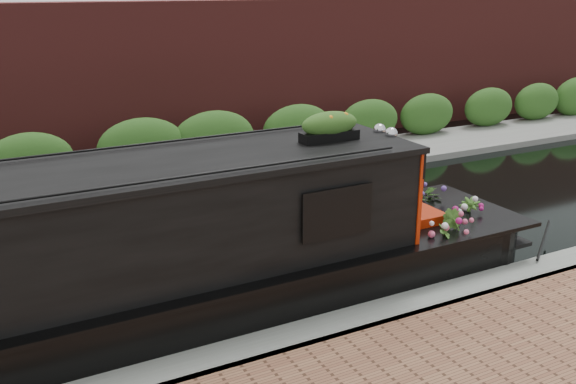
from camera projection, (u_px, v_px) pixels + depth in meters
name	position (u px, v px, depth m)	size (l,w,h in m)	color
ground	(216.00, 255.00, 10.97)	(80.00, 80.00, 0.00)	black
near_bank_coping	(311.00, 347.00, 8.19)	(40.00, 0.60, 0.50)	gray
far_bank_path	(147.00, 189.00, 14.50)	(40.00, 2.40, 0.34)	gray
far_hedge	(136.00, 179.00, 15.26)	(40.00, 1.10, 2.80)	#2B561C
far_brick_wall	(115.00, 158.00, 17.02)	(40.00, 1.00, 8.00)	maroon
narrowboat	(98.00, 279.00, 8.06)	(12.64, 2.26, 2.95)	black
rope_fender	(497.00, 236.00, 11.33)	(0.36, 0.36, 0.45)	#8A6648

